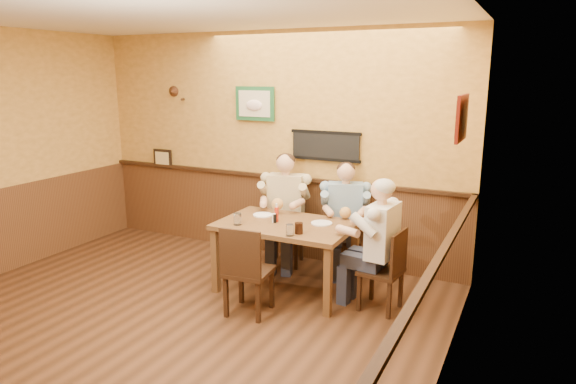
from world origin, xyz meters
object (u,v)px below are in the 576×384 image
at_px(diner_tan_shirt, 286,215).
at_px(salt_shaker, 274,218).
at_px(water_glass_left, 238,219).
at_px(chair_near_side, 249,269).
at_px(pepper_shaker, 275,218).
at_px(diner_white_elder, 382,252).
at_px(chair_back_left, 286,230).
at_px(chair_back_right, 344,237).
at_px(dining_table, 286,231).
at_px(hot_sauce_bottle, 277,213).
at_px(cola_tumbler, 299,228).
at_px(water_glass_mid, 290,230).
at_px(diner_blue_polo, 345,223).
at_px(chair_right_end, 381,269).

bearing_deg(diner_tan_shirt, salt_shaker, -86.48).
xyz_separation_m(diner_tan_shirt, water_glass_left, (-0.08, -0.97, 0.20)).
height_order(chair_near_side, pepper_shaker, chair_near_side).
distance_m(chair_near_side, diner_white_elder, 1.30).
bearing_deg(water_glass_left, chair_back_left, 85.29).
bearing_deg(diner_tan_shirt, chair_back_right, -5.41).
bearing_deg(dining_table, salt_shaker, -158.92).
relative_size(chair_back_right, hot_sauce_bottle, 4.67).
xyz_separation_m(salt_shaker, pepper_shaker, (0.01, -0.00, -0.00)).
height_order(diner_tan_shirt, water_glass_left, diner_tan_shirt).
bearing_deg(cola_tumbler, water_glass_mid, -117.09).
relative_size(dining_table, cola_tumbler, 12.84).
xyz_separation_m(chair_back_left, chair_back_right, (0.72, 0.10, -0.02)).
bearing_deg(hot_sauce_bottle, water_glass_mid, -47.95).
xyz_separation_m(diner_blue_polo, cola_tumbler, (-0.10, -1.06, 0.22)).
relative_size(chair_near_side, salt_shaker, 9.26).
bearing_deg(chair_back_right, water_glass_left, -146.73).
bearing_deg(diner_tan_shirt, water_glass_mid, -75.10).
height_order(water_glass_left, hot_sauce_bottle, hot_sauce_bottle).
relative_size(chair_back_right, cola_tumbler, 7.52).
bearing_deg(cola_tumbler, water_glass_left, -179.41).
relative_size(chair_back_left, chair_back_right, 1.05).
xyz_separation_m(chair_back_right, water_glass_mid, (-0.15, -1.16, 0.40)).
bearing_deg(chair_back_right, chair_back_left, 167.76).
xyz_separation_m(cola_tumbler, pepper_shaker, (-0.38, 0.23, -0.01)).
xyz_separation_m(dining_table, chair_back_left, (-0.34, 0.69, -0.23)).
relative_size(chair_right_end, cola_tumbler, 7.61).
height_order(cola_tumbler, pepper_shaker, cola_tumbler).
bearing_deg(diner_white_elder, water_glass_left, -73.15).
height_order(diner_tan_shirt, diner_blue_polo, diner_tan_shirt).
bearing_deg(chair_back_left, salt_shaker, -86.48).
bearing_deg(water_glass_mid, chair_back_left, 118.19).
xyz_separation_m(chair_back_left, diner_tan_shirt, (0.00, 0.00, 0.18)).
distance_m(chair_right_end, water_glass_mid, 0.98).
bearing_deg(diner_blue_polo, diner_tan_shirt, 167.76).
relative_size(chair_right_end, pepper_shaker, 8.70).
height_order(chair_back_right, diner_tan_shirt, diner_tan_shirt).
relative_size(chair_back_left, hot_sauce_bottle, 4.91).
bearing_deg(pepper_shaker, chair_back_left, 107.58).
bearing_deg(chair_right_end, chair_near_side, -53.91).
bearing_deg(pepper_shaker, hot_sauce_bottle, 96.41).
xyz_separation_m(water_glass_left, hot_sauce_bottle, (0.31, 0.29, 0.03)).
height_order(dining_table, diner_white_elder, diner_white_elder).
distance_m(diner_white_elder, water_glass_mid, 0.92).
bearing_deg(water_glass_left, cola_tumbler, 0.59).
relative_size(diner_tan_shirt, diner_white_elder, 1.04).
bearing_deg(dining_table, hot_sauce_bottle, 176.57).
distance_m(chair_back_left, diner_blue_polo, 0.74).
xyz_separation_m(chair_back_left, chair_near_side, (0.27, -1.34, 0.02)).
distance_m(chair_back_right, salt_shaker, 1.05).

